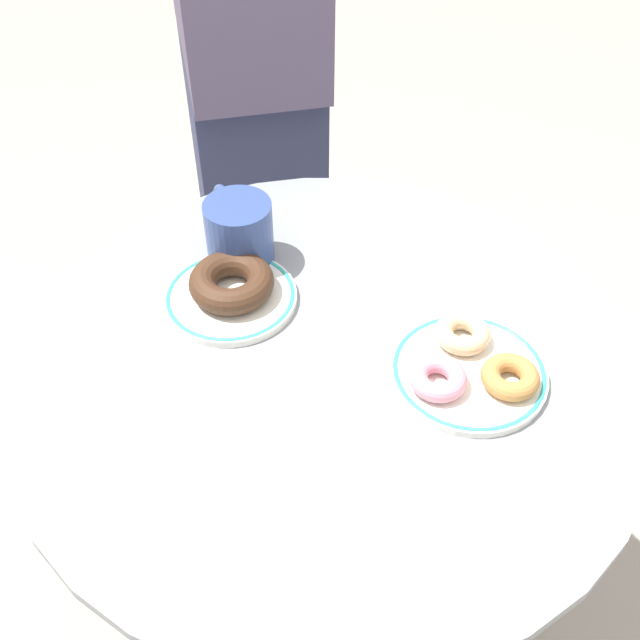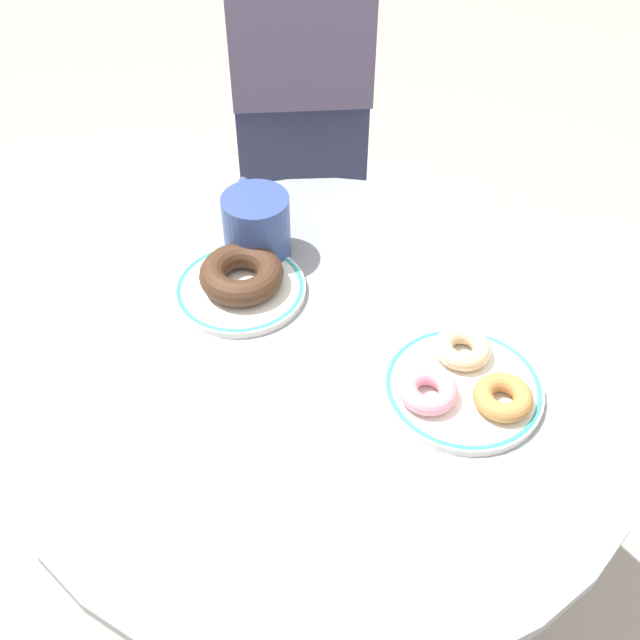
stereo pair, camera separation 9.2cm
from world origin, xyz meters
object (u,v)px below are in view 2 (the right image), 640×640
donut_glazed (463,348)px  coffee_mug (256,225)px  donut_pink_frosted (428,391)px  plate_right (463,388)px  cafe_table (324,469)px  donut_chocolate (242,274)px  donut_old_fashioned (503,397)px  person_figure (298,63)px  plate_left (240,289)px

donut_glazed → coffee_mug: bearing=177.8°
donut_pink_frosted → coffee_mug: bearing=164.1°
plate_right → donut_glazed: 0.05m
cafe_table → donut_chocolate: donut_chocolate is taller
donut_old_fashioned → donut_glazed: (-0.07, 0.04, 0.00)m
person_figure → donut_chocolate: bearing=-60.1°
coffee_mug → cafe_table: bearing=-28.8°
donut_old_fashioned → donut_glazed: same height
donut_chocolate → person_figure: 0.54m
donut_pink_frosted → person_figure: person_figure is taller
donut_old_fashioned → coffee_mug: size_ratio=0.56×
donut_glazed → plate_left: bearing=-167.5°
donut_chocolate → donut_glazed: bearing=11.7°
plate_right → donut_chocolate: donut_chocolate is taller
donut_old_fashioned → donut_pink_frosted: size_ratio=1.00×
donut_chocolate → coffee_mug: coffee_mug is taller
plate_right → donut_pink_frosted: (-0.02, -0.04, 0.02)m
cafe_table → donut_pink_frosted: 0.29m
donut_old_fashioned → coffee_mug: 0.41m
coffee_mug → person_figure: size_ratio=0.07×
cafe_table → donut_old_fashioned: donut_old_fashioned is taller
coffee_mug → plate_left: bearing=-65.9°
plate_right → person_figure: person_figure is taller
donut_glazed → donut_chocolate: bearing=-168.3°
donut_old_fashioned → donut_chocolate: bearing=-176.6°
plate_left → donut_chocolate: (0.00, 0.00, 0.02)m
plate_left → donut_glazed: bearing=12.5°
donut_old_fashioned → person_figure: 0.78m
plate_right → donut_old_fashioned: (0.05, 0.00, 0.02)m
plate_left → donut_pink_frosted: donut_pink_frosted is taller
cafe_table → plate_right: size_ratio=4.13×
donut_pink_frosted → person_figure: size_ratio=0.04×
plate_right → donut_chocolate: 0.32m
cafe_table → person_figure: (-0.43, 0.50, 0.29)m
plate_left → plate_right: 0.32m
plate_left → plate_right: same height
donut_glazed → donut_old_fashioned: bearing=-28.4°
person_figure → plate_right: bearing=-37.3°
donut_glazed → coffee_mug: size_ratio=0.56×
cafe_table → person_figure: bearing=130.5°
donut_old_fashioned → person_figure: size_ratio=0.04×
donut_old_fashioned → plate_right: bearing=-179.0°
coffee_mug → donut_pink_frosted: bearing=-15.9°
donut_old_fashioned → donut_glazed: 0.08m
donut_glazed → person_figure: bearing=144.1°
plate_right → plate_left: bearing=-175.5°
plate_left → donut_old_fashioned: donut_old_fashioned is taller
cafe_table → donut_chocolate: (-0.16, 0.03, 0.27)m
cafe_table → plate_right: (0.16, 0.05, 0.24)m
plate_right → donut_glazed: size_ratio=2.75×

